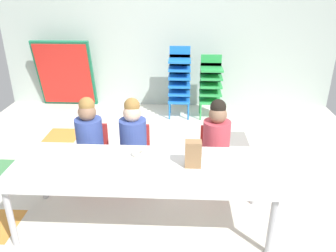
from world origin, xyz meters
TOP-DOWN VIEW (x-y plane):
  - ground_plane at (-0.00, -0.00)m, footprint 5.23×4.43m
  - back_wall at (0.00, 2.21)m, footprint 5.23×0.10m
  - craft_table at (-0.05, -0.79)m, footprint 2.14×0.74m
  - seated_child_near_camera at (-0.64, -0.19)m, footprint 0.32×0.31m
  - seated_child_middle_seat at (-0.21, -0.19)m, footprint 0.35×0.35m
  - seated_child_far_right at (0.59, -0.19)m, footprint 0.32×0.31m
  - kid_chair_blue_stack at (0.20, 1.70)m, footprint 0.32×0.30m
  - kid_chair_green_stack at (0.67, 1.70)m, footprint 0.32×0.30m
  - folded_activity_table at (-1.62, 2.02)m, footprint 0.90×0.29m
  - paper_bag_brown at (0.35, -0.76)m, footprint 0.13×0.09m
  - paper_plate_near_edge at (-0.11, -0.61)m, footprint 0.18×0.18m
  - paper_plate_center_table at (0.00, -0.88)m, footprint 0.18×0.18m
  - donut_powdered_on_plate at (-0.11, -0.61)m, footprint 0.12×0.12m

SIDE VIEW (x-z plane):
  - ground_plane at x=0.00m, z-range -0.02..0.00m
  - craft_table at x=-0.05m, z-range 0.24..0.79m
  - kid_chair_green_stack at x=0.67m, z-range 0.06..0.98m
  - folded_activity_table at x=-1.62m, z-range -0.01..1.08m
  - seated_child_near_camera at x=-0.64m, z-range 0.10..1.01m
  - seated_child_middle_seat at x=-0.21m, z-range 0.10..1.01m
  - seated_child_far_right at x=0.59m, z-range 0.10..1.01m
  - paper_plate_near_edge at x=-0.11m, z-range 0.56..0.56m
  - paper_plate_center_table at x=0.00m, z-range 0.56..0.56m
  - kid_chair_blue_stack at x=0.20m, z-range 0.06..1.10m
  - donut_powdered_on_plate at x=-0.11m, z-range 0.56..0.60m
  - paper_bag_brown at x=0.35m, z-range 0.56..0.78m
  - back_wall at x=0.00m, z-range 0.00..2.51m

